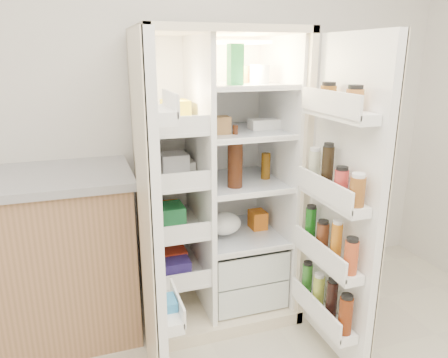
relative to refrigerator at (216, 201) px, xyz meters
name	(u,v)px	position (x,y,z in m)	size (l,w,h in m)	color
wall_back	(176,102)	(-0.17, 0.35, 0.60)	(4.00, 0.02, 2.70)	silver
refrigerator	(216,201)	(0.00, 0.00, 0.00)	(0.92, 0.70, 1.80)	beige
freezer_door	(151,224)	(-0.51, -0.60, 0.15)	(0.15, 0.40, 1.72)	white
fridge_door	(342,210)	(0.47, -0.70, 0.13)	(0.17, 0.58, 1.72)	white
kitchen_counter	(13,260)	(-1.23, 0.04, -0.24)	(1.40, 0.74, 1.01)	#9C6F4E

